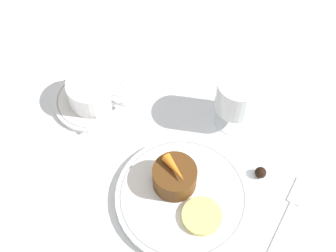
{
  "coord_description": "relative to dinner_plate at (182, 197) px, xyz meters",
  "views": [
    {
      "loc": [
        0.08,
        -0.33,
        0.73
      ],
      "look_at": [
        -0.08,
        0.09,
        0.04
      ],
      "focal_mm": 50.0,
      "sensor_mm": 36.0,
      "label": 1
    }
  ],
  "objects": [
    {
      "name": "saucer",
      "position": [
        -0.23,
        0.13,
        -0.0
      ],
      "size": [
        0.15,
        0.15,
        0.01
      ],
      "color": "white",
      "rests_on": "ground_plane"
    },
    {
      "name": "ground_plane",
      "position": [
        0.01,
        0.02,
        -0.01
      ],
      "size": [
        3.0,
        3.0,
        0.0
      ],
      "primitive_type": "plane",
      "color": "white"
    },
    {
      "name": "coffee_cup",
      "position": [
        -0.23,
        0.12,
        0.03
      ],
      "size": [
        0.12,
        0.09,
        0.05
      ],
      "color": "white",
      "rests_on": "saucer"
    },
    {
      "name": "fork",
      "position": [
        0.17,
        0.04,
        -0.01
      ],
      "size": [
        0.04,
        0.18,
        0.01
      ],
      "color": "silver",
      "rests_on": "ground_plane"
    },
    {
      "name": "spoon",
      "position": [
        -0.19,
        0.12,
        0.0
      ],
      "size": [
        0.05,
        0.12,
        0.0
      ],
      "color": "silver",
      "rests_on": "saucer"
    },
    {
      "name": "carrot_garnish",
      "position": [
        -0.02,
        0.02,
        0.06
      ],
      "size": [
        0.05,
        0.04,
        0.02
      ],
      "color": "orange",
      "rests_on": "dessert_cake"
    },
    {
      "name": "pineapple_slice",
      "position": [
        0.04,
        -0.03,
        0.01
      ],
      "size": [
        0.07,
        0.07,
        0.01
      ],
      "color": "#EFE075",
      "rests_on": "dinner_plate"
    },
    {
      "name": "chocolate_truffle",
      "position": [
        0.11,
        0.09,
        0.0
      ],
      "size": [
        0.02,
        0.02,
        0.02
      ],
      "color": "black",
      "rests_on": "ground_plane"
    },
    {
      "name": "dinner_plate",
      "position": [
        0.0,
        0.0,
        0.0
      ],
      "size": [
        0.23,
        0.23,
        0.01
      ],
      "color": "white",
      "rests_on": "ground_plane"
    },
    {
      "name": "dessert_cake",
      "position": [
        -0.02,
        0.02,
        0.03
      ],
      "size": [
        0.07,
        0.07,
        0.04
      ],
      "color": "#563314",
      "rests_on": "dinner_plate"
    },
    {
      "name": "wine_glass",
      "position": [
        0.03,
        0.19,
        0.07
      ],
      "size": [
        0.08,
        0.08,
        0.11
      ],
      "color": "silver",
      "rests_on": "ground_plane"
    }
  ]
}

